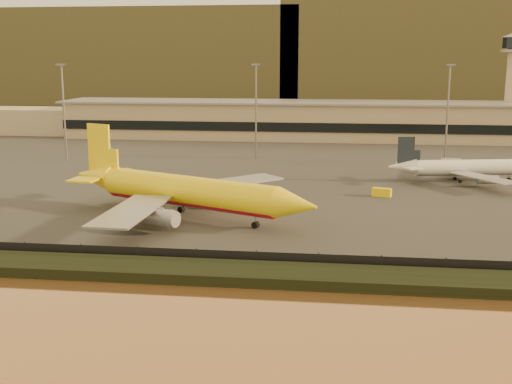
% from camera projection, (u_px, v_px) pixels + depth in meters
% --- Properties ---
extents(ground, '(900.00, 900.00, 0.00)m').
position_uv_depth(ground, '(254.00, 241.00, 96.87)').
color(ground, black).
rests_on(ground, ground).
extents(embankment, '(320.00, 7.00, 1.40)m').
position_uv_depth(embankment, '(237.00, 273.00, 80.22)').
color(embankment, black).
rests_on(embankment, ground).
extents(tarmac, '(320.00, 220.00, 0.20)m').
position_uv_depth(tarmac, '(296.00, 151.00, 189.07)').
color(tarmac, '#2D2D2D').
rests_on(tarmac, ground).
extents(perimeter_fence, '(300.00, 0.05, 2.20)m').
position_uv_depth(perimeter_fence, '(242.00, 259.00, 83.98)').
color(perimeter_fence, black).
rests_on(perimeter_fence, tarmac).
extents(terminal_building, '(202.00, 25.00, 12.60)m').
position_uv_depth(terminal_building, '(260.00, 120.00, 219.27)').
color(terminal_building, tan).
rests_on(terminal_building, tarmac).
extents(apron_light_masts, '(152.20, 12.20, 25.40)m').
position_uv_depth(apron_light_masts, '(350.00, 103.00, 164.59)').
color(apron_light_masts, slate).
rests_on(apron_light_masts, tarmac).
extents(distant_hills, '(470.00, 160.00, 70.00)m').
position_uv_depth(distant_hills, '(290.00, 51.00, 423.07)').
color(distant_hills, brown).
rests_on(distant_hills, ground).
extents(dhl_cargo_jet, '(47.81, 45.29, 15.04)m').
position_uv_depth(dhl_cargo_jet, '(185.00, 192.00, 109.77)').
color(dhl_cargo_jet, yellow).
rests_on(dhl_cargo_jet, tarmac).
extents(white_narrowbody_jet, '(35.04, 33.71, 10.11)m').
position_uv_depth(white_narrowbody_jet, '(466.00, 168.00, 142.03)').
color(white_narrowbody_jet, silver).
rests_on(white_narrowbody_jet, tarmac).
extents(gse_vehicle_yellow, '(4.02, 2.63, 1.66)m').
position_uv_depth(gse_vehicle_yellow, '(382.00, 192.00, 127.02)').
color(gse_vehicle_yellow, yellow).
rests_on(gse_vehicle_yellow, tarmac).
extents(gse_vehicle_white, '(3.94, 1.91, 1.74)m').
position_uv_depth(gse_vehicle_white, '(247.00, 186.00, 133.36)').
color(gse_vehicle_white, silver).
rests_on(gse_vehicle_white, tarmac).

